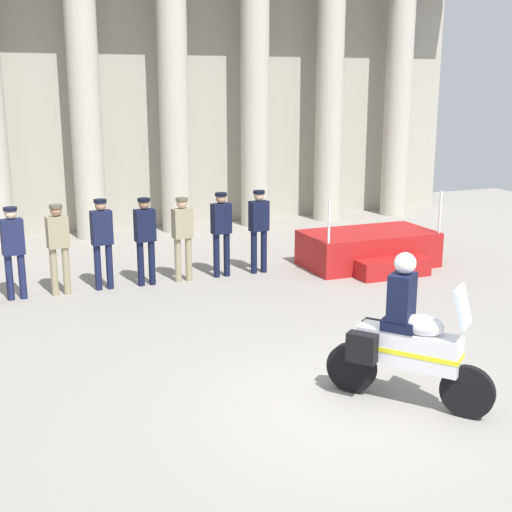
{
  "coord_description": "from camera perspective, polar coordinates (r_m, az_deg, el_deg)",
  "views": [
    {
      "loc": [
        -3.93,
        -6.82,
        3.82
      ],
      "look_at": [
        -0.1,
        2.91,
        1.22
      ],
      "focal_mm": 48.6,
      "sensor_mm": 36.0,
      "label": 1
    }
  ],
  "objects": [
    {
      "name": "officer_in_row_6",
      "position": [
        14.2,
        0.24,
        2.6
      ],
      "size": [
        0.41,
        0.27,
        1.72
      ],
      "rotation": [
        0.0,
        0.0,
        3.28
      ],
      "color": "black",
      "rests_on": "ground_plane"
    },
    {
      "name": "officer_in_row_0",
      "position": [
        13.15,
        -19.36,
        0.81
      ],
      "size": [
        0.41,
        0.27,
        1.7
      ],
      "rotation": [
        0.0,
        0.0,
        3.28
      ],
      "color": "#191E42",
      "rests_on": "ground_plane"
    },
    {
      "name": "officer_in_row_4",
      "position": [
        13.65,
        -6.06,
        1.95
      ],
      "size": [
        0.41,
        0.27,
        1.68
      ],
      "rotation": [
        0.0,
        0.0,
        3.28
      ],
      "color": "gray",
      "rests_on": "ground_plane"
    },
    {
      "name": "colonnade_backdrop",
      "position": [
        18.78,
        -7.24,
        13.82
      ],
      "size": [
        17.45,
        1.61,
        7.05
      ],
      "color": "#A49F91",
      "rests_on": "ground_plane"
    },
    {
      "name": "officer_in_row_5",
      "position": [
        13.92,
        -2.88,
        2.35
      ],
      "size": [
        0.41,
        0.27,
        1.72
      ],
      "rotation": [
        0.0,
        0.0,
        3.28
      ],
      "color": "black",
      "rests_on": "ground_plane"
    },
    {
      "name": "officer_in_row_2",
      "position": [
        13.34,
        -12.56,
        1.55
      ],
      "size": [
        0.41,
        0.27,
        1.74
      ],
      "rotation": [
        0.0,
        0.0,
        3.28
      ],
      "color": "#141938",
      "rests_on": "ground_plane"
    },
    {
      "name": "motorcycle_with_rider",
      "position": [
        8.62,
        12.04,
        -6.9
      ],
      "size": [
        1.4,
        1.7,
        1.9
      ],
      "rotation": [
        0.0,
        0.0,
        -0.89
      ],
      "color": "black",
      "rests_on": "ground_plane"
    },
    {
      "name": "officer_in_row_3",
      "position": [
        13.47,
        -9.11,
        1.77
      ],
      "size": [
        0.41,
        0.27,
        1.71
      ],
      "rotation": [
        0.0,
        0.0,
        3.28
      ],
      "color": "black",
      "rests_on": "ground_plane"
    },
    {
      "name": "reviewing_stand",
      "position": [
        15.07,
        9.35,
        0.5
      ],
      "size": [
        2.78,
        2.02,
        1.64
      ],
      "color": "#A51919",
      "rests_on": "ground_plane"
    },
    {
      "name": "ground_plane",
      "position": [
        8.75,
        7.77,
        -12.04
      ],
      "size": [
        28.0,
        28.0,
        0.0
      ],
      "primitive_type": "plane",
      "color": "gray"
    },
    {
      "name": "officer_in_row_1",
      "position": [
        13.18,
        -15.97,
        1.11
      ],
      "size": [
        0.41,
        0.27,
        1.7
      ],
      "rotation": [
        0.0,
        0.0,
        3.28
      ],
      "color": "gray",
      "rests_on": "ground_plane"
    }
  ]
}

